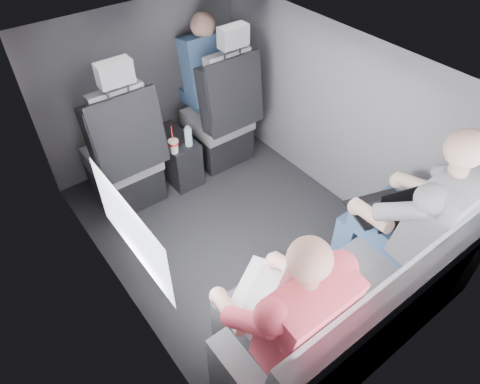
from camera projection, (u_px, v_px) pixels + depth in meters
floor at (239, 235)px, 3.21m from camera, size 2.60×2.60×0.00m
ceiling at (239, 67)px, 2.30m from camera, size 2.60×2.60×0.00m
panel_left at (110, 227)px, 2.35m from camera, size 0.02×2.60×1.35m
panel_right at (336, 118)px, 3.16m from camera, size 0.02×2.60×1.35m
panel_front at (144, 86)px, 3.52m from camera, size 1.80×0.02×1.35m
panel_back at (408, 304)px, 2.00m from camera, size 1.80×0.02×1.35m
side_window at (131, 230)px, 2.04m from camera, size 0.02×0.75×0.42m
seatbelt at (233, 86)px, 3.27m from camera, size 0.35×0.11×0.59m
front_seat_left at (125, 160)px, 3.23m from camera, size 0.52×0.58×1.26m
front_seat_right at (222, 121)px, 3.64m from camera, size 0.52×0.58×1.26m
center_console at (176, 157)px, 3.59m from camera, size 0.24×0.48×0.41m
rear_bench at (355, 311)px, 2.38m from camera, size 1.60×0.57×0.92m
soda_cup at (174, 146)px, 3.26m from camera, size 0.08×0.08×0.24m
water_bottle at (188, 137)px, 3.33m from camera, size 0.06×0.06×0.17m
laptop_white at (271, 290)px, 2.10m from camera, size 0.42×0.46×0.25m
laptop_black at (389, 208)px, 2.52m from camera, size 0.42×0.43×0.26m
passenger_rear_left at (282, 314)px, 2.00m from camera, size 0.51×0.63×1.24m
passenger_rear_right at (415, 217)px, 2.44m from camera, size 0.55×0.66×1.30m
passenger_front_right at (206, 70)px, 3.57m from camera, size 0.40×0.40×0.79m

